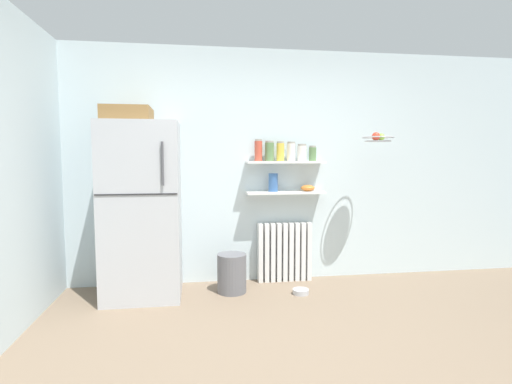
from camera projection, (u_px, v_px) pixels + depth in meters
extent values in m
plane|color=#7A6651|center=(301.00, 337.00, 3.13)|extent=(7.04, 7.04, 0.00)
cube|color=silver|center=(267.00, 166.00, 4.54)|extent=(7.04, 0.10, 2.60)
cube|color=#B7BABF|center=(142.00, 210.00, 3.99)|extent=(0.75, 0.70, 1.75)
cube|color=#262628|center=(136.00, 194.00, 3.63)|extent=(0.74, 0.01, 0.01)
cylinder|color=#4C4C51|center=(163.00, 164.00, 3.62)|extent=(0.02, 0.02, 0.40)
cube|color=olive|center=(128.00, 115.00, 3.89)|extent=(0.45, 0.49, 0.14)
cube|color=white|center=(260.00, 253.00, 4.48)|extent=(0.05, 0.12, 0.66)
cube|color=white|center=(266.00, 252.00, 4.50)|extent=(0.05, 0.12, 0.66)
cube|color=white|center=(272.00, 252.00, 4.51)|extent=(0.05, 0.12, 0.66)
cube|color=white|center=(278.00, 252.00, 4.52)|extent=(0.05, 0.12, 0.66)
cube|color=white|center=(285.00, 252.00, 4.53)|extent=(0.05, 0.12, 0.66)
cube|color=white|center=(291.00, 252.00, 4.54)|extent=(0.05, 0.12, 0.66)
cube|color=white|center=(296.00, 251.00, 4.55)|extent=(0.05, 0.12, 0.66)
cube|color=white|center=(302.00, 251.00, 4.56)|extent=(0.05, 0.12, 0.66)
cube|color=white|center=(308.00, 251.00, 4.57)|extent=(0.05, 0.12, 0.66)
cube|color=white|center=(285.00, 193.00, 4.44)|extent=(0.88, 0.22, 0.02)
cube|color=white|center=(286.00, 162.00, 4.40)|extent=(0.88, 0.22, 0.02)
cylinder|color=#C64C38|center=(258.00, 151.00, 4.35)|extent=(0.09, 0.09, 0.22)
cylinder|color=gray|center=(258.00, 140.00, 4.34)|extent=(0.08, 0.08, 0.02)
cylinder|color=#5B7F4C|center=(269.00, 152.00, 4.37)|extent=(0.10, 0.10, 0.20)
cylinder|color=gray|center=(269.00, 142.00, 4.36)|extent=(0.09, 0.09, 0.02)
cylinder|color=yellow|center=(280.00, 152.00, 4.39)|extent=(0.09, 0.09, 0.20)
cylinder|color=gray|center=(280.00, 142.00, 4.38)|extent=(0.08, 0.08, 0.02)
cylinder|color=silver|center=(291.00, 152.00, 4.40)|extent=(0.09, 0.09, 0.19)
cylinder|color=gray|center=(291.00, 143.00, 4.39)|extent=(0.09, 0.09, 0.02)
cylinder|color=silver|center=(302.00, 153.00, 4.42)|extent=(0.10, 0.10, 0.17)
cylinder|color=gray|center=(302.00, 145.00, 4.41)|extent=(0.10, 0.10, 0.02)
cylinder|color=#5B7F4C|center=(313.00, 154.00, 4.44)|extent=(0.08, 0.08, 0.15)
cylinder|color=gray|center=(313.00, 147.00, 4.43)|extent=(0.08, 0.08, 0.02)
cylinder|color=#38609E|center=(273.00, 182.00, 4.40)|extent=(0.10, 0.10, 0.20)
ellipsoid|color=orange|center=(308.00, 188.00, 4.47)|extent=(0.16, 0.16, 0.07)
cylinder|color=slate|center=(232.00, 273.00, 4.15)|extent=(0.30, 0.30, 0.40)
cylinder|color=#B7B7BC|center=(301.00, 292.00, 4.10)|extent=(0.17, 0.17, 0.05)
torus|color=#B2B2B7|center=(378.00, 137.00, 4.20)|extent=(0.33, 0.33, 0.01)
cylinder|color=#A8A8AD|center=(378.00, 141.00, 4.20)|extent=(0.27, 0.27, 0.01)
sphere|color=#7FAD38|center=(381.00, 137.00, 4.20)|extent=(0.08, 0.08, 0.08)
sphere|color=gold|center=(376.00, 137.00, 4.21)|extent=(0.08, 0.08, 0.08)
sphere|color=red|center=(376.00, 136.00, 4.13)|extent=(0.08, 0.08, 0.08)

